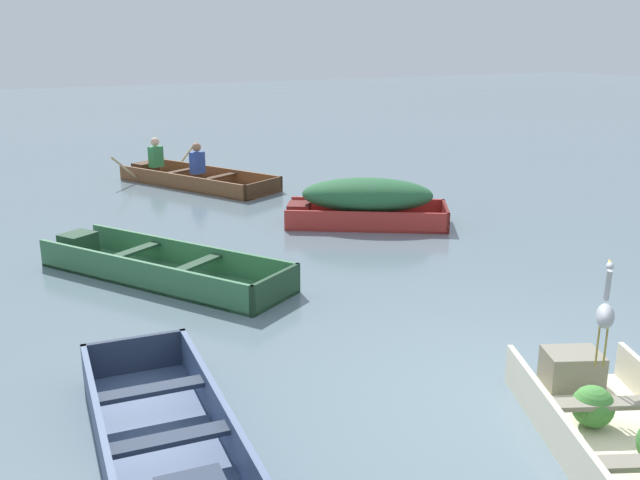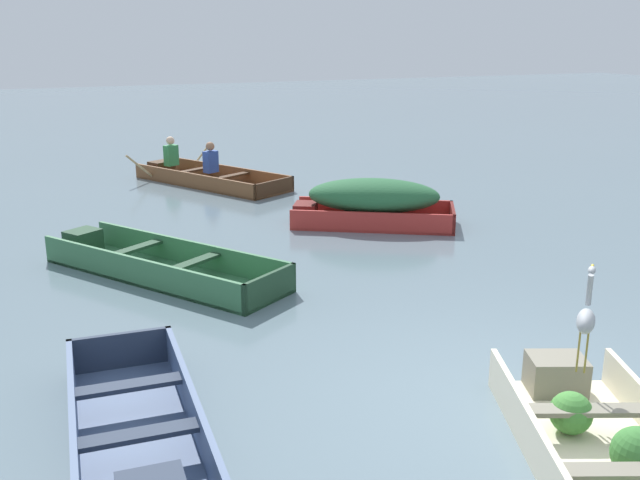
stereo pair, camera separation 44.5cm
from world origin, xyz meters
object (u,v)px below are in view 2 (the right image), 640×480
object	(u,v)px
skiff_green_mid_moored	(155,265)
heron_on_dinghy	(586,317)
skiff_slate_blue_far_moored	(137,434)
rowboat_wooden_brown_with_crew	(204,175)
skiff_red_near_moored	(372,200)
dinghy_cream_foreground	(604,448)

from	to	relation	value
skiff_green_mid_moored	heron_on_dinghy	size ratio (longest dim) A/B	4.15
skiff_slate_blue_far_moored	rowboat_wooden_brown_with_crew	xyz separation A→B (m)	(3.02, 9.56, 0.02)
heron_on_dinghy	skiff_red_near_moored	bearing A→B (deg)	77.95
dinghy_cream_foreground	skiff_slate_blue_far_moored	bearing A→B (deg)	153.13
dinghy_cream_foreground	rowboat_wooden_brown_with_crew	bearing A→B (deg)	90.18
skiff_red_near_moored	skiff_slate_blue_far_moored	xyz separation A→B (m)	(-4.65, -5.13, -0.28)
skiff_red_near_moored	rowboat_wooden_brown_with_crew	xyz separation A→B (m)	(-1.63, 4.43, -0.26)
skiff_green_mid_moored	skiff_slate_blue_far_moored	xyz separation A→B (m)	(-0.93, -4.05, 0.01)
skiff_slate_blue_far_moored	heron_on_dinghy	size ratio (longest dim) A/B	3.14
heron_on_dinghy	skiff_green_mid_moored	bearing A→B (deg)	115.92
heron_on_dinghy	dinghy_cream_foreground	bearing A→B (deg)	-116.73
rowboat_wooden_brown_with_crew	heron_on_dinghy	size ratio (longest dim) A/B	4.39
skiff_red_near_moored	skiff_green_mid_moored	distance (m)	3.89
heron_on_dinghy	rowboat_wooden_brown_with_crew	bearing A→B (deg)	91.84
heron_on_dinghy	skiff_slate_blue_far_moored	bearing A→B (deg)	164.29
skiff_green_mid_moored	rowboat_wooden_brown_with_crew	size ratio (longest dim) A/B	0.94
rowboat_wooden_brown_with_crew	dinghy_cream_foreground	bearing A→B (deg)	-89.82
skiff_green_mid_moored	rowboat_wooden_brown_with_crew	bearing A→B (deg)	69.21
skiff_green_mid_moored	rowboat_wooden_brown_with_crew	distance (m)	5.89
dinghy_cream_foreground	skiff_slate_blue_far_moored	xyz separation A→B (m)	(-3.05, 1.55, -0.01)
dinghy_cream_foreground	skiff_slate_blue_far_moored	distance (m)	3.42
skiff_green_mid_moored	skiff_slate_blue_far_moored	size ratio (longest dim) A/B	1.32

